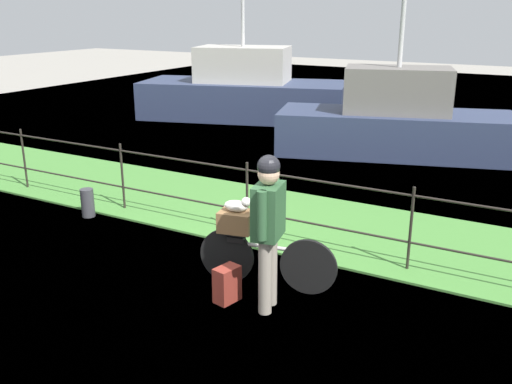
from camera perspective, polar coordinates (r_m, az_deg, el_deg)
ground_plane at (r=6.39m, az=-10.67°, el=-10.80°), size 60.00×60.00×0.00m
grass_strip at (r=8.65m, az=1.95°, el=-2.48°), size 27.00×2.40×0.03m
harbor_water at (r=15.37m, az=14.79°, el=6.03°), size 30.00×30.00×0.00m
iron_fence at (r=7.74m, az=-0.90°, el=-0.17°), size 18.04×0.04×1.07m
bicycle_main at (r=6.44m, az=0.94°, el=-6.81°), size 1.59×0.36×0.65m
wooden_crate at (r=6.38m, az=-2.01°, el=-2.96°), size 0.43×0.35×0.24m
terrier_dog at (r=6.30m, az=-1.82°, el=-1.33°), size 0.32×0.19×0.18m
cyclist_person at (r=5.74m, az=1.25°, el=-2.84°), size 0.33×0.53×1.68m
backpack_on_paving at (r=6.21m, az=-2.93°, el=-9.27°), size 0.24×0.31×0.40m
mooring_bollard at (r=9.00m, az=-16.62°, el=-1.05°), size 0.20×0.20×0.44m
moored_boat_near at (r=16.50m, az=-1.29°, el=10.05°), size 6.17×3.75×3.62m
moored_boat_far at (r=12.65m, az=13.83°, el=6.78°), size 5.26×3.10×3.47m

